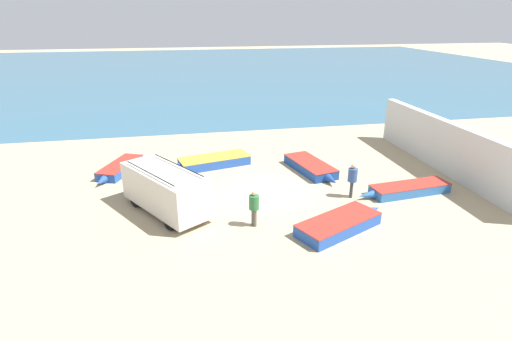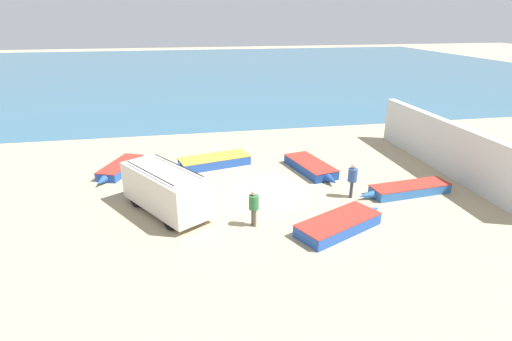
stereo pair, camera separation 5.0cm
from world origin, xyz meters
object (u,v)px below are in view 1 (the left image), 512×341
object	(u,v)px
parked_van	(165,189)
fishing_rowboat_0	(212,162)
fishing_rowboat_1	(311,167)
fishing_rowboat_4	(119,168)
fisherman_0	(352,177)
fishing_rowboat_3	(407,189)
fishing_rowboat_2	(341,223)
fisherman_1	(254,205)

from	to	relation	value
parked_van	fishing_rowboat_0	distance (m)	6.42
fishing_rowboat_1	fishing_rowboat_4	distance (m)	11.55
fishing_rowboat_4	fisherman_0	xyz separation A→B (m)	(12.26, -5.88, 0.83)
parked_van	fishing_rowboat_4	distance (m)	6.46
fishing_rowboat_3	parked_van	bearing A→B (deg)	-7.61
fishing_rowboat_1	fishing_rowboat_3	distance (m)	5.66
fishing_rowboat_2	parked_van	bearing A→B (deg)	131.30
fisherman_0	fishing_rowboat_0	bearing A→B (deg)	-14.29
fishing_rowboat_4	fisherman_1	distance (m)	10.40
fishing_rowboat_4	fisherman_1	size ratio (longest dim) A/B	2.54
fishing_rowboat_3	fishing_rowboat_4	distance (m)	16.49
fishing_rowboat_2	fishing_rowboat_4	world-z (taller)	fishing_rowboat_2
fishing_rowboat_2	fishing_rowboat_3	bearing A→B (deg)	4.72
fisherman_0	fisherman_1	world-z (taller)	fisherman_0
fishing_rowboat_3	fisherman_1	world-z (taller)	fisherman_1
parked_van	fisherman_0	bearing A→B (deg)	-123.62
fishing_rowboat_3	fisherman_0	xyz separation A→B (m)	(-3.06, 0.21, 0.83)
fisherman_0	fishing_rowboat_3	bearing A→B (deg)	-156.80
fishing_rowboat_3	fisherman_0	size ratio (longest dim) A/B	2.91
fishing_rowboat_2	fishing_rowboat_3	distance (m)	5.66
parked_van	fishing_rowboat_0	world-z (taller)	parked_van
parked_van	fishing_rowboat_1	xyz separation A→B (m)	(8.50, 3.68, -0.88)
fishing_rowboat_3	fishing_rowboat_4	bearing A→B (deg)	-27.55
fishing_rowboat_2	fishing_rowboat_4	bearing A→B (deg)	113.84
fishing_rowboat_3	fisherman_1	bearing A→B (deg)	5.94
fishing_rowboat_4	fishing_rowboat_3	bearing A→B (deg)	90.80
fishing_rowboat_1	fishing_rowboat_3	size ratio (longest dim) A/B	0.91
fishing_rowboat_4	fisherman_1	bearing A→B (deg)	62.98
fishing_rowboat_3	fishing_rowboat_4	xyz separation A→B (m)	(-15.32, 6.09, 0.01)
fishing_rowboat_1	fisherman_0	size ratio (longest dim) A/B	2.66
fisherman_0	fishing_rowboat_1	bearing A→B (deg)	-49.78
fishing_rowboat_1	fishing_rowboat_2	world-z (taller)	fishing_rowboat_2
fishing_rowboat_1	fishing_rowboat_4	bearing A→B (deg)	-112.80
fishing_rowboat_1	fishing_rowboat_2	size ratio (longest dim) A/B	1.01
fishing_rowboat_1	fisherman_1	distance (m)	7.50
fisherman_0	fisherman_1	distance (m)	5.88
fishing_rowboat_0	fishing_rowboat_1	size ratio (longest dim) A/B	1.11
fishing_rowboat_0	fishing_rowboat_2	xyz separation A→B (m)	(4.87, -8.99, -0.01)
fishing_rowboat_3	fishing_rowboat_0	bearing A→B (deg)	-38.03
fishing_rowboat_2	fisherman_0	xyz separation A→B (m)	(1.83, 3.07, 0.81)
parked_van	fishing_rowboat_1	size ratio (longest dim) A/B	1.10
fisherman_1	fishing_rowboat_3	bearing A→B (deg)	172.38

